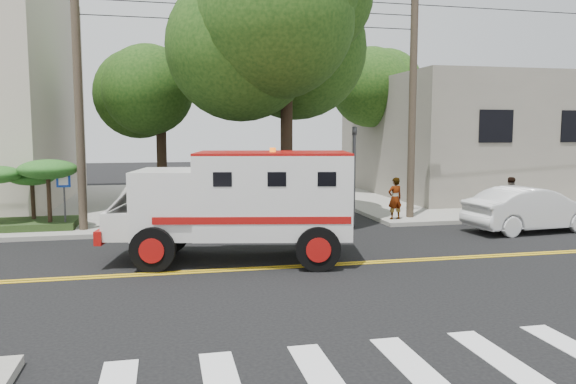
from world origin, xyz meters
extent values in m
plane|color=black|center=(0.00, 0.00, 0.00)|extent=(100.00, 100.00, 0.00)
cube|color=gray|center=(13.50, 13.50, 0.07)|extent=(17.00, 17.00, 0.15)
cube|color=slate|center=(15.00, 14.00, 3.15)|extent=(14.00, 12.00, 6.00)
cylinder|color=#382D23|center=(-5.60, 6.00, 4.50)|extent=(0.28, 0.28, 9.00)
cylinder|color=#382D23|center=(6.30, 6.20, 4.50)|extent=(0.28, 0.28, 9.00)
cylinder|color=black|center=(1.50, 6.50, 3.50)|extent=(0.44, 0.44, 7.00)
sphere|color=#13330D|center=(1.50, 6.50, 7.00)|extent=(5.32, 5.32, 5.32)
sphere|color=#13330D|center=(2.64, 5.74, 7.57)|extent=(4.56, 4.56, 4.56)
cylinder|color=black|center=(-3.00, 12.00, 2.80)|extent=(0.44, 0.44, 5.60)
sphere|color=#13330D|center=(-3.00, 12.00, 5.60)|extent=(3.92, 3.92, 3.92)
sphere|color=#13330D|center=(-2.16, 11.44, 6.02)|extent=(3.36, 3.36, 3.36)
cylinder|color=black|center=(8.50, 16.00, 2.97)|extent=(0.44, 0.44, 5.95)
sphere|color=#13330D|center=(8.50, 16.00, 5.95)|extent=(4.20, 4.20, 4.20)
sphere|color=#13330D|center=(9.40, 15.40, 6.40)|extent=(3.60, 3.60, 3.60)
cylinder|color=#3F3F42|center=(3.80, 5.60, 1.80)|extent=(0.12, 0.12, 3.60)
imported|color=#3F3F42|center=(3.80, 5.60, 3.15)|extent=(0.15, 0.18, 0.90)
cylinder|color=#3F3F42|center=(-6.20, 6.20, 1.00)|extent=(0.06, 0.06, 2.00)
cube|color=#0C33A5|center=(-6.20, 6.14, 1.80)|extent=(0.45, 0.03, 0.45)
cube|color=#1E3314|center=(-7.50, 6.80, 0.27)|extent=(3.20, 2.00, 0.24)
cylinder|color=black|center=(-7.40, 7.20, 1.07)|extent=(0.14, 0.14, 1.36)
ellipsoid|color=#1D5419|center=(-7.40, 7.20, 1.83)|extent=(1.55, 1.55, 0.54)
cylinder|color=black|center=(-6.70, 6.30, 1.23)|extent=(0.14, 0.14, 1.68)
ellipsoid|color=#1D5419|center=(-6.70, 6.30, 2.17)|extent=(1.91, 1.91, 0.66)
cube|color=silver|center=(-0.12, 0.79, 1.77)|extent=(4.33, 3.05, 2.13)
cube|color=silver|center=(-2.80, 1.32, 1.57)|extent=(2.02, 2.50, 1.72)
cube|color=black|center=(-3.58, 1.47, 2.03)|extent=(0.39, 1.70, 0.71)
cube|color=silver|center=(-3.85, 1.53, 1.06)|extent=(1.29, 2.17, 0.71)
cube|color=#9A0E0B|center=(-4.34, 1.62, 0.81)|extent=(0.60, 2.17, 0.35)
cube|color=#9A0E0B|center=(-0.12, 0.79, 2.87)|extent=(4.33, 3.05, 0.06)
cylinder|color=black|center=(-3.22, 0.25, 0.56)|extent=(1.16, 0.53, 1.12)
cylinder|color=black|center=(-2.78, 2.47, 0.56)|extent=(1.16, 0.53, 1.12)
cylinder|color=black|center=(0.76, -0.54, 0.56)|extent=(1.16, 0.53, 1.12)
cylinder|color=black|center=(1.20, 1.69, 0.56)|extent=(1.16, 0.53, 1.12)
imported|color=silver|center=(9.40, 3.16, 0.77)|extent=(4.80, 2.08, 1.54)
imported|color=gray|center=(5.50, 5.80, 0.94)|extent=(0.63, 0.46, 1.58)
imported|color=gray|center=(10.12, 5.50, 0.92)|extent=(0.93, 0.87, 1.53)
camera|label=1|loc=(-2.90, -13.65, 3.45)|focal=35.00mm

